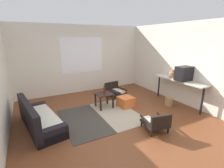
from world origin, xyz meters
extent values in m
plane|color=brown|center=(0.00, 0.00, 0.00)|extent=(7.80, 7.80, 0.00)
cube|color=silver|center=(0.00, 3.06, 1.35)|extent=(5.60, 0.12, 2.70)
cube|color=white|center=(0.00, 3.00, 1.52)|extent=(1.71, 0.01, 1.39)
cube|color=silver|center=(2.66, 0.30, 1.35)|extent=(0.12, 6.60, 2.70)
cube|color=#38332D|center=(-0.86, 0.52, 0.01)|extent=(1.07, 1.94, 0.01)
cube|color=gray|center=(0.21, 0.52, 0.01)|extent=(1.07, 1.94, 0.01)
cube|color=black|center=(-1.88, 0.71, 0.11)|extent=(0.98, 1.91, 0.21)
cube|color=beige|center=(-1.85, 0.72, 0.26)|extent=(0.85, 1.72, 0.10)
cube|color=black|center=(-2.15, 0.66, 0.41)|extent=(0.45, 1.82, 0.62)
cube|color=black|center=(-2.02, 1.52, 0.17)|extent=(0.70, 0.29, 0.35)
cube|color=black|center=(-1.73, -0.10, 0.17)|extent=(0.70, 0.29, 0.35)
cube|color=black|center=(0.05, 1.07, 0.46)|extent=(0.52, 0.50, 0.02)
cube|color=black|center=(-0.17, 1.28, 0.23)|extent=(0.04, 0.04, 0.45)
cube|color=black|center=(0.26, 1.28, 0.23)|extent=(0.04, 0.04, 0.45)
cube|color=black|center=(-0.17, 0.86, 0.23)|extent=(0.04, 0.04, 0.45)
cube|color=black|center=(0.26, 0.86, 0.23)|extent=(0.04, 0.04, 0.45)
cylinder|color=black|center=(1.18, 1.54, 0.07)|extent=(0.04, 0.04, 0.14)
cylinder|color=black|center=(0.65, 1.45, 0.07)|extent=(0.04, 0.04, 0.14)
cylinder|color=black|center=(1.10, 2.08, 0.07)|extent=(0.04, 0.04, 0.14)
cylinder|color=black|center=(0.56, 2.00, 0.07)|extent=(0.04, 0.04, 0.14)
cube|color=black|center=(0.87, 1.77, 0.16)|extent=(0.71, 0.72, 0.05)
cube|color=beige|center=(0.98, 1.77, 0.22)|extent=(0.29, 0.59, 0.06)
cube|color=black|center=(0.77, 1.73, 0.22)|extent=(0.29, 0.59, 0.06)
cube|color=black|center=(0.83, 2.05, 0.35)|extent=(0.63, 0.17, 0.34)
cube|color=black|center=(1.16, 1.81, 0.28)|extent=(0.14, 0.63, 0.04)
cube|color=black|center=(0.58, 1.72, 0.28)|extent=(0.14, 0.63, 0.04)
cylinder|color=black|center=(0.39, -0.46, 0.07)|extent=(0.04, 0.04, 0.15)
cylinder|color=black|center=(0.83, -0.54, 0.07)|extent=(0.04, 0.04, 0.15)
cylinder|color=black|center=(0.31, -0.93, 0.07)|extent=(0.04, 0.04, 0.15)
cylinder|color=black|center=(0.75, -1.01, 0.07)|extent=(0.04, 0.04, 0.15)
cube|color=black|center=(0.57, -0.73, 0.17)|extent=(0.62, 0.64, 0.05)
cube|color=silver|center=(0.48, -0.70, 0.23)|extent=(0.26, 0.52, 0.06)
cube|color=brown|center=(0.67, -0.73, 0.23)|extent=(0.26, 0.52, 0.06)
cube|color=black|center=(0.53, -0.98, 0.35)|extent=(0.53, 0.16, 0.30)
cube|color=black|center=(0.33, -0.69, 0.29)|extent=(0.14, 0.56, 0.04)
cube|color=black|center=(0.81, -0.78, 0.29)|extent=(0.14, 0.56, 0.04)
cube|color=#D1662D|center=(0.70, 0.79, 0.17)|extent=(0.50, 0.50, 0.34)
cube|color=beige|center=(2.36, 0.15, 0.86)|extent=(0.45, 1.89, 0.04)
cylinder|color=black|center=(2.36, -0.74, 0.42)|extent=(0.06, 0.06, 0.84)
cylinder|color=black|center=(2.36, 1.03, 0.42)|extent=(0.06, 0.06, 0.84)
cube|color=black|center=(2.36, -0.01, 1.11)|extent=(0.52, 0.34, 0.45)
cube|color=black|center=(2.10, -0.01, 1.13)|extent=(0.01, 0.26, 0.32)
cylinder|color=#A87047|center=(2.36, 0.43, 0.97)|extent=(0.24, 0.24, 0.18)
cylinder|color=#A87047|center=(2.36, 0.43, 1.10)|extent=(0.12, 0.12, 0.08)
cylinder|color=#5B2319|center=(0.05, 1.03, 0.59)|extent=(0.07, 0.07, 0.24)
cylinder|color=#5B2319|center=(0.05, 1.03, 0.74)|extent=(0.03, 0.03, 0.06)
cylinder|color=#9E7A4C|center=(2.05, 0.20, 0.14)|extent=(0.26, 0.26, 0.28)
camera|label=1|loc=(-2.03, -3.40, 2.20)|focal=25.99mm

